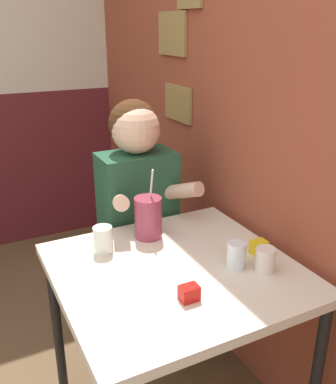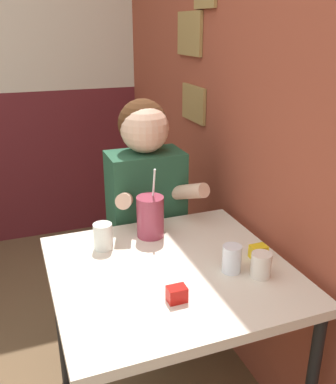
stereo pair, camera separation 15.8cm
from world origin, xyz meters
The scene contains 9 objects.
brick_wall_right centered at (1.47, 1.15, 1.35)m, with size 0.08×4.30×2.70m.
main_table centered at (0.99, 0.37, 0.65)m, with size 0.82×0.80×0.73m.
person_seated centered at (1.07, 0.90, 0.66)m, with size 0.42×0.41×1.24m.
cocktail_pitcher centered at (1.00, 0.63, 0.81)m, with size 0.11×0.11×0.29m.
glass_near_pitcher centered at (1.18, 0.27, 0.78)m, with size 0.07×0.07×0.10m.
glass_center centered at (0.80, 0.59, 0.78)m, with size 0.07×0.07×0.10m.
glass_far_side centered at (1.26, 0.21, 0.77)m, with size 0.07×0.07×0.09m.
condiment_ketchup centered at (0.94, 0.18, 0.75)m, with size 0.06×0.04×0.05m.
condiment_mustard centered at (1.32, 0.32, 0.75)m, with size 0.06×0.04×0.05m.
Camera 2 is at (0.52, -0.85, 1.53)m, focal length 40.00 mm.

